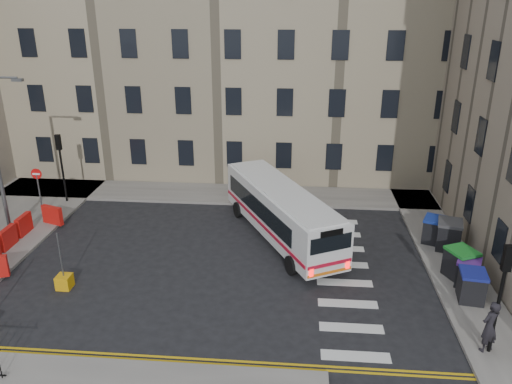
# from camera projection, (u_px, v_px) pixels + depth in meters

# --- Properties ---
(ground) EXTENTS (120.00, 120.00, 0.00)m
(ground) POSITION_uv_depth(u_px,v_px,m) (256.00, 265.00, 23.15)
(ground) COLOR black
(ground) RESTS_ON ground
(pavement_north) EXTENTS (36.00, 3.20, 0.15)m
(pavement_north) POSITION_uv_depth(u_px,v_px,m) (173.00, 192.00, 31.58)
(pavement_north) COLOR slate
(pavement_north) RESTS_ON ground
(pavement_east) EXTENTS (2.40, 26.00, 0.15)m
(pavement_east) POSITION_uv_depth(u_px,v_px,m) (433.00, 233.00, 26.12)
(pavement_east) COLOR slate
(pavement_east) RESTS_ON ground
(terrace_north) EXTENTS (38.30, 10.80, 17.20)m
(terrace_north) POSITION_uv_depth(u_px,v_px,m) (175.00, 43.00, 34.95)
(terrace_north) COLOR gray
(terrace_north) RESTS_ON ground
(traffic_light_east) EXTENTS (0.28, 0.22, 4.10)m
(traffic_light_east) POSITION_uv_depth(u_px,v_px,m) (503.00, 283.00, 16.32)
(traffic_light_east) COLOR black
(traffic_light_east) RESTS_ON pavement_east
(traffic_light_nw) EXTENTS (0.28, 0.22, 4.10)m
(traffic_light_nw) POSITION_uv_depth(u_px,v_px,m) (61.00, 158.00, 29.09)
(traffic_light_nw) COLOR black
(traffic_light_nw) RESTS_ON pavement_west
(no_entry_north) EXTENTS (0.60, 0.08, 3.00)m
(no_entry_north) POSITION_uv_depth(u_px,v_px,m) (38.00, 182.00, 27.56)
(no_entry_north) COLOR #595B5E
(no_entry_north) RESTS_ON pavement_west
(roadworks_barriers) EXTENTS (1.66, 6.26, 1.00)m
(roadworks_barriers) POSITION_uv_depth(u_px,v_px,m) (15.00, 238.00, 24.32)
(roadworks_barriers) COLOR red
(roadworks_barriers) RESTS_ON pavement_west
(bus) EXTENTS (6.48, 9.71, 2.67)m
(bus) POSITION_uv_depth(u_px,v_px,m) (281.00, 210.00, 25.22)
(bus) COLOR silver
(bus) RESTS_ON ground
(wheelie_bin_a) EXTENTS (1.15, 1.28, 1.27)m
(wheelie_bin_a) POSITION_uv_depth(u_px,v_px,m) (472.00, 286.00, 20.04)
(wheelie_bin_a) COLOR black
(wheelie_bin_a) RESTS_ON pavement_east
(wheelie_bin_b) EXTENTS (1.27, 1.34, 1.18)m
(wheelie_bin_b) POSITION_uv_depth(u_px,v_px,m) (468.00, 272.00, 21.10)
(wheelie_bin_b) COLOR black
(wheelie_bin_b) RESTS_ON pavement_east
(wheelie_bin_c) EXTENTS (1.47, 1.55, 1.34)m
(wheelie_bin_c) POSITION_uv_depth(u_px,v_px,m) (460.00, 263.00, 21.63)
(wheelie_bin_c) COLOR black
(wheelie_bin_c) RESTS_ON pavement_east
(wheelie_bin_d) EXTENTS (1.42, 1.54, 1.43)m
(wheelie_bin_d) POSITION_uv_depth(u_px,v_px,m) (449.00, 235.00, 24.16)
(wheelie_bin_d) COLOR black
(wheelie_bin_d) RESTS_ON pavement_east
(wheelie_bin_e) EXTENTS (1.38, 1.46, 1.28)m
(wheelie_bin_e) POSITION_uv_depth(u_px,v_px,m) (434.00, 230.00, 24.84)
(wheelie_bin_e) COLOR black
(wheelie_bin_e) RESTS_ON pavement_east
(pedestrian) EXTENTS (0.85, 0.76, 1.96)m
(pedestrian) POSITION_uv_depth(u_px,v_px,m) (490.00, 326.00, 17.00)
(pedestrian) COLOR black
(pedestrian) RESTS_ON pavement_east
(bollard_yellow) EXTENTS (0.61, 0.61, 0.60)m
(bollard_yellow) POSITION_uv_depth(u_px,v_px,m) (64.00, 282.00, 21.23)
(bollard_yellow) COLOR orange
(bollard_yellow) RESTS_ON ground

